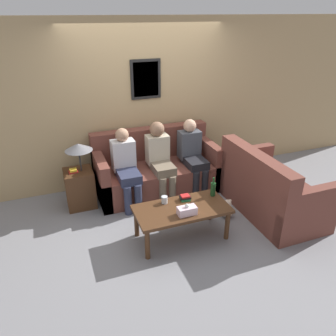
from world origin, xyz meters
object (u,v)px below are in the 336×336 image
wine_bottle (213,189)px  person_right (192,153)px  couch_side (270,191)px  drinking_glass (164,200)px  person_middle (160,157)px  couch_main (156,170)px  coffee_table (182,212)px  teddy_bear (227,210)px  person_left (126,165)px

wine_bottle → person_right: size_ratio=0.23×
couch_side → drinking_glass: 1.58m
wine_bottle → person_middle: size_ratio=0.23×
couch_main → coffee_table: 1.34m
person_middle → teddy_bear: size_ratio=4.17×
person_middle → person_right: bearing=-0.0°
couch_main → couch_side: (1.30, -1.22, 0.00)m
couch_main → person_middle: person_middle is taller
coffee_table → couch_side: bearing=4.6°
person_middle → wine_bottle: bearing=-69.8°
wine_bottle → person_right: person_right is taller
wine_bottle → person_right: bearing=80.7°
person_right → teddy_bear: person_right is taller
couch_side → wine_bottle: bearing=88.6°
wine_bottle → coffee_table: bearing=-164.8°
couch_side → wine_bottle: size_ratio=5.83×
coffee_table → person_right: 1.36m
couch_main → drinking_glass: size_ratio=20.46×
coffee_table → person_left: person_left is taller
drinking_glass → couch_side: bearing=-2.6°
coffee_table → drinking_glass: (-0.16, 0.18, 0.11)m
drinking_glass → teddy_bear: size_ratio=0.34×
couch_side → coffee_table: bearing=94.6°
couch_main → wine_bottle: couch_main is taller
drinking_glass → person_left: (-0.26, 0.92, 0.13)m
couch_side → couch_main: bearing=46.7°
drinking_glass → person_left: bearing=106.1°
couch_main → person_middle: bearing=-86.6°
wine_bottle → person_left: size_ratio=0.23×
drinking_glass → coffee_table: bearing=-48.7°
person_left → couch_side: bearing=-28.3°
couch_main → couch_side: 1.78m
person_right → coffee_table: bearing=-119.9°
couch_side → drinking_glass: couch_side is taller
couch_main → couch_side: same height
coffee_table → person_middle: bearing=83.9°
coffee_table → wine_bottle: bearing=15.2°
couch_side → drinking_glass: bearing=87.4°
wine_bottle → person_right: (0.17, 1.02, 0.08)m
wine_bottle → teddy_bear: 0.51m
person_left → person_middle: (0.55, 0.06, 0.02)m
couch_main → person_middle: (0.01, -0.17, 0.31)m
wine_bottle → couch_main: bearing=107.9°
couch_main → coffee_table: couch_main is taller
wine_bottle → drinking_glass: size_ratio=2.82×
person_right → teddy_bear: 1.09m
drinking_glass → person_right: (0.83, 0.98, 0.13)m
coffee_table → person_left: 1.20m
person_left → coffee_table: bearing=-68.8°
couch_main → person_left: (-0.54, -0.23, 0.29)m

